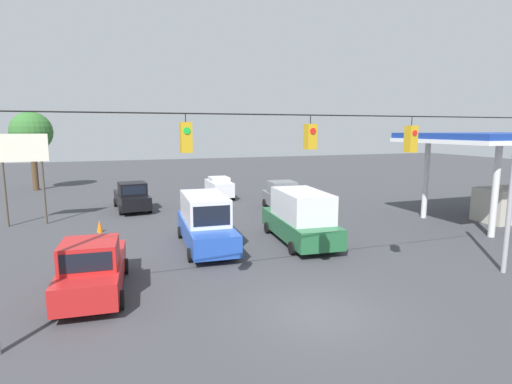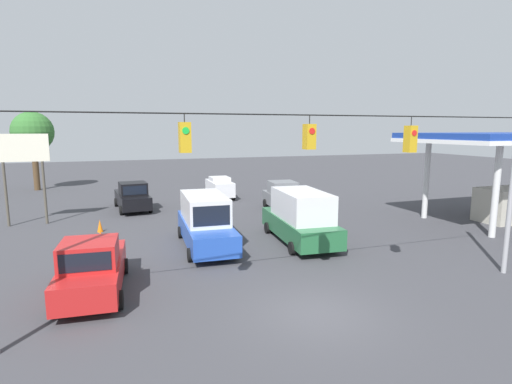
# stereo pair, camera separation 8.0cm
# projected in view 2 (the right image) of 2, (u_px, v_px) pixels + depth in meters

# --- Properties ---
(ground_plane) EXTENTS (140.00, 140.00, 0.00)m
(ground_plane) POSITION_uv_depth(u_px,v_px,m) (316.00, 314.00, 13.02)
(ground_plane) COLOR #3D3D42
(overhead_signal_span) EXTENTS (18.62, 0.38, 7.20)m
(overhead_signal_span) POSITION_uv_depth(u_px,v_px,m) (309.00, 178.00, 13.04)
(overhead_signal_span) COLOR #939399
(overhead_signal_span) RESTS_ON ground_plane
(pickup_truck_grey_oncoming_far) EXTENTS (2.60, 5.68, 2.12)m
(pickup_truck_grey_oncoming_far) POSITION_uv_depth(u_px,v_px,m) (285.00, 198.00, 29.28)
(pickup_truck_grey_oncoming_far) COLOR slate
(pickup_truck_grey_oncoming_far) RESTS_ON ground_plane
(box_truck_green_crossing_near) EXTENTS (2.90, 6.55, 2.77)m
(box_truck_green_crossing_near) POSITION_uv_depth(u_px,v_px,m) (300.00, 217.00, 21.06)
(box_truck_green_crossing_near) COLOR #236038
(box_truck_green_crossing_near) RESTS_ON ground_plane
(pickup_truck_black_withflow_far) EXTENTS (2.61, 5.48, 2.12)m
(pickup_truck_black_withflow_far) POSITION_uv_depth(u_px,v_px,m) (133.00, 197.00, 29.63)
(pickup_truck_black_withflow_far) COLOR black
(pickup_truck_black_withflow_far) RESTS_ON ground_plane
(sedan_white_oncoming_deep) EXTENTS (1.95, 4.03, 1.88)m
(sedan_white_oncoming_deep) POSITION_uv_depth(u_px,v_px,m) (220.00, 187.00, 34.59)
(sedan_white_oncoming_deep) COLOR silver
(sedan_white_oncoming_deep) RESTS_ON ground_plane
(pickup_truck_red_parked_shoulder) EXTENTS (2.54, 5.41, 2.12)m
(pickup_truck_red_parked_shoulder) POSITION_uv_depth(u_px,v_px,m) (92.00, 268.00, 14.45)
(pickup_truck_red_parked_shoulder) COLOR red
(pickup_truck_red_parked_shoulder) RESTS_ON ground_plane
(box_truck_blue_withflow_mid) EXTENTS (2.62, 6.57, 2.66)m
(box_truck_blue_withflow_mid) POSITION_uv_depth(u_px,v_px,m) (205.00, 221.00, 20.34)
(box_truck_blue_withflow_mid) COLOR #234CB2
(box_truck_blue_withflow_mid) RESTS_ON ground_plane
(traffic_cone_nearest) EXTENTS (0.33, 0.33, 0.73)m
(traffic_cone_nearest) POSITION_uv_depth(u_px,v_px,m) (86.00, 301.00, 13.14)
(traffic_cone_nearest) COLOR orange
(traffic_cone_nearest) RESTS_ON ground_plane
(traffic_cone_second) EXTENTS (0.33, 0.33, 0.73)m
(traffic_cone_second) POSITION_uv_depth(u_px,v_px,m) (91.00, 271.00, 15.93)
(traffic_cone_second) COLOR orange
(traffic_cone_second) RESTS_ON ground_plane
(traffic_cone_third) EXTENTS (0.33, 0.33, 0.73)m
(traffic_cone_third) POSITION_uv_depth(u_px,v_px,m) (92.00, 253.00, 18.17)
(traffic_cone_third) COLOR orange
(traffic_cone_third) RESTS_ON ground_plane
(traffic_cone_fourth) EXTENTS (0.33, 0.33, 0.73)m
(traffic_cone_fourth) POSITION_uv_depth(u_px,v_px,m) (101.00, 237.00, 20.92)
(traffic_cone_fourth) COLOR orange
(traffic_cone_fourth) RESTS_ON ground_plane
(traffic_cone_fifth) EXTENTS (0.33, 0.33, 0.73)m
(traffic_cone_fifth) POSITION_uv_depth(u_px,v_px,m) (100.00, 226.00, 23.33)
(traffic_cone_fifth) COLOR orange
(traffic_cone_fifth) RESTS_ON ground_plane
(roadside_billboard) EXTENTS (3.03, 0.16, 5.68)m
(roadside_billboard) POSITION_uv_depth(u_px,v_px,m) (23.00, 159.00, 24.45)
(roadside_billboard) COLOR #4C473D
(roadside_billboard) RESTS_ON ground_plane
(tree_horizon_left) EXTENTS (3.86, 3.86, 7.64)m
(tree_horizon_left) POSITION_uv_depth(u_px,v_px,m) (33.00, 133.00, 38.57)
(tree_horizon_left) COLOR #4C3823
(tree_horizon_left) RESTS_ON ground_plane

